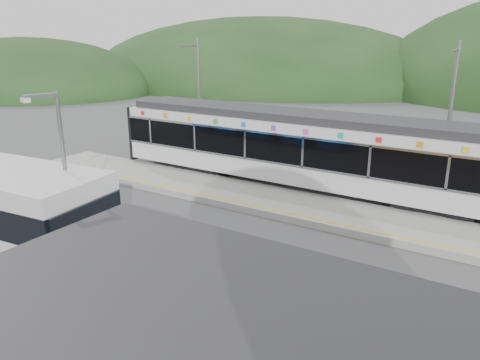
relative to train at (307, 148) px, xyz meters
The scene contains 8 objects.
ground 6.47m from the train, 101.98° to the right, with size 120.00×120.00×0.00m, color #4C4C4F.
hills 5.38m from the train, ahead, with size 146.00×149.00×26.00m.
platform 3.54m from the train, 115.25° to the right, with size 26.00×3.20×0.30m, color #9E9E99.
yellow_line 4.55m from the train, 107.65° to the right, with size 26.00×0.10×0.01m, color yellow.
train is the anchor object (origin of this frame).
catenary_mast_west 8.80m from the train, 162.78° to the left, with size 0.18×1.80×7.00m.
catenary_mast_east 6.47m from the train, 24.11° to the left, with size 0.18×1.80×7.00m.
lamp_post 11.96m from the train, 103.32° to the right, with size 0.41×1.05×5.68m.
Camera 1 is at (10.08, -14.05, 7.21)m, focal length 35.00 mm.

